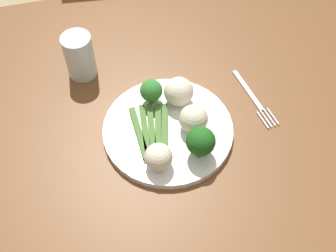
{
  "coord_description": "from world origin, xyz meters",
  "views": [
    {
      "loc": [
        0.09,
        0.47,
        1.43
      ],
      "look_at": [
        -0.03,
        0.02,
        0.77
      ],
      "focal_mm": 44.2,
      "sensor_mm": 36.0,
      "label": 1
    }
  ],
  "objects_px": {
    "asparagus_bundle": "(152,131)",
    "water_glass": "(80,56)",
    "dining_table": "(154,156)",
    "broccoli_outer_edge": "(201,142)",
    "cauliflower_right": "(193,119)",
    "fork": "(254,99)",
    "cauliflower_front": "(158,157)",
    "broccoli_near_center": "(151,91)",
    "plate": "(168,130)",
    "cauliflower_back_right": "(179,92)",
    "chair": "(135,25)"
  },
  "relations": [
    {
      "from": "fork",
      "to": "asparagus_bundle",
      "type": "bearing_deg",
      "value": -88.74
    },
    {
      "from": "broccoli_outer_edge",
      "to": "cauliflower_back_right",
      "type": "relative_size",
      "value": 1.12
    },
    {
      "from": "plate",
      "to": "asparagus_bundle",
      "type": "distance_m",
      "value": 0.04
    },
    {
      "from": "plate",
      "to": "fork",
      "type": "bearing_deg",
      "value": -169.55
    },
    {
      "from": "dining_table",
      "to": "broccoli_near_center",
      "type": "xyz_separation_m",
      "value": [
        -0.01,
        -0.05,
        0.16
      ]
    },
    {
      "from": "cauliflower_back_right",
      "to": "broccoli_outer_edge",
      "type": "bearing_deg",
      "value": 92.05
    },
    {
      "from": "asparagus_bundle",
      "to": "cauliflower_back_right",
      "type": "height_order",
      "value": "cauliflower_back_right"
    },
    {
      "from": "cauliflower_right",
      "to": "fork",
      "type": "relative_size",
      "value": 0.34
    },
    {
      "from": "water_glass",
      "to": "asparagus_bundle",
      "type": "bearing_deg",
      "value": 117.47
    },
    {
      "from": "fork",
      "to": "plate",
      "type": "bearing_deg",
      "value": -88.15
    },
    {
      "from": "chair",
      "to": "water_glass",
      "type": "xyz_separation_m",
      "value": [
        0.19,
        0.42,
        0.3
      ]
    },
    {
      "from": "asparagus_bundle",
      "to": "broccoli_outer_edge",
      "type": "relative_size",
      "value": 1.93
    },
    {
      "from": "plate",
      "to": "water_glass",
      "type": "xyz_separation_m",
      "value": [
        0.14,
        -0.2,
        0.04
      ]
    },
    {
      "from": "cauliflower_front",
      "to": "cauliflower_back_right",
      "type": "xyz_separation_m",
      "value": [
        -0.08,
        -0.14,
        0.0
      ]
    },
    {
      "from": "cauliflower_back_right",
      "to": "water_glass",
      "type": "distance_m",
      "value": 0.23
    },
    {
      "from": "chair",
      "to": "fork",
      "type": "height_order",
      "value": "chair"
    },
    {
      "from": "broccoli_near_center",
      "to": "cauliflower_back_right",
      "type": "bearing_deg",
      "value": 165.13
    },
    {
      "from": "dining_table",
      "to": "cauliflower_back_right",
      "type": "bearing_deg",
      "value": -147.68
    },
    {
      "from": "broccoli_near_center",
      "to": "plate",
      "type": "bearing_deg",
      "value": 101.99
    },
    {
      "from": "asparagus_bundle",
      "to": "water_glass",
      "type": "height_order",
      "value": "water_glass"
    },
    {
      "from": "asparagus_bundle",
      "to": "broccoli_near_center",
      "type": "bearing_deg",
      "value": -4.28
    },
    {
      "from": "chair",
      "to": "cauliflower_right",
      "type": "distance_m",
      "value": 0.69
    },
    {
      "from": "chair",
      "to": "broccoli_outer_edge",
      "type": "xyz_separation_m",
      "value": [
        0.0,
        0.69,
        0.3
      ]
    },
    {
      "from": "broccoli_near_center",
      "to": "cauliflower_right",
      "type": "bearing_deg",
      "value": 126.41
    },
    {
      "from": "dining_table",
      "to": "chair",
      "type": "height_order",
      "value": "chair"
    },
    {
      "from": "broccoli_outer_edge",
      "to": "fork",
      "type": "xyz_separation_m",
      "value": [
        -0.15,
        -0.11,
        -0.05
      ]
    },
    {
      "from": "chair",
      "to": "cauliflower_front",
      "type": "relative_size",
      "value": 16.73
    },
    {
      "from": "cauliflower_back_right",
      "to": "chair",
      "type": "bearing_deg",
      "value": -90.8
    },
    {
      "from": "plate",
      "to": "cauliflower_right",
      "type": "distance_m",
      "value": 0.06
    },
    {
      "from": "cauliflower_right",
      "to": "chair",
      "type": "bearing_deg",
      "value": -89.82
    },
    {
      "from": "chair",
      "to": "fork",
      "type": "distance_m",
      "value": 0.65
    },
    {
      "from": "dining_table",
      "to": "broccoli_outer_edge",
      "type": "bearing_deg",
      "value": 127.29
    },
    {
      "from": "fork",
      "to": "water_glass",
      "type": "height_order",
      "value": "water_glass"
    },
    {
      "from": "water_glass",
      "to": "cauliflower_back_right",
      "type": "bearing_deg",
      "value": 141.2
    },
    {
      "from": "cauliflower_front",
      "to": "cauliflower_right",
      "type": "bearing_deg",
      "value": -142.57
    },
    {
      "from": "chair",
      "to": "asparagus_bundle",
      "type": "relative_size",
      "value": 6.75
    },
    {
      "from": "dining_table",
      "to": "fork",
      "type": "height_order",
      "value": "fork"
    },
    {
      "from": "chair",
      "to": "broccoli_outer_edge",
      "type": "distance_m",
      "value": 0.75
    },
    {
      "from": "cauliflower_front",
      "to": "broccoli_outer_edge",
      "type": "bearing_deg",
      "value": -176.52
    },
    {
      "from": "chair",
      "to": "plate",
      "type": "xyz_separation_m",
      "value": [
        0.05,
        0.62,
        0.26
      ]
    },
    {
      "from": "asparagus_bundle",
      "to": "cauliflower_back_right",
      "type": "distance_m",
      "value": 0.1
    },
    {
      "from": "broccoli_near_center",
      "to": "broccoli_outer_edge",
      "type": "bearing_deg",
      "value": 111.71
    },
    {
      "from": "cauliflower_right",
      "to": "water_glass",
      "type": "relative_size",
      "value": 0.55
    },
    {
      "from": "chair",
      "to": "cauliflower_front",
      "type": "height_order",
      "value": "chair"
    },
    {
      "from": "broccoli_near_center",
      "to": "cauliflower_back_right",
      "type": "xyz_separation_m",
      "value": [
        -0.05,
        0.01,
        -0.0
      ]
    },
    {
      "from": "chair",
      "to": "water_glass",
      "type": "distance_m",
      "value": 0.55
    },
    {
      "from": "cauliflower_right",
      "to": "water_glass",
      "type": "xyz_separation_m",
      "value": [
        0.19,
        -0.22,
        0.01
      ]
    },
    {
      "from": "cauliflower_right",
      "to": "cauliflower_back_right",
      "type": "relative_size",
      "value": 0.94
    },
    {
      "from": "asparagus_bundle",
      "to": "broccoli_near_center",
      "type": "xyz_separation_m",
      "value": [
        -0.02,
        -0.08,
        0.03
      ]
    },
    {
      "from": "broccoli_outer_edge",
      "to": "broccoli_near_center",
      "type": "xyz_separation_m",
      "value": [
        0.06,
        -0.15,
        -0.01
      ]
    }
  ]
}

